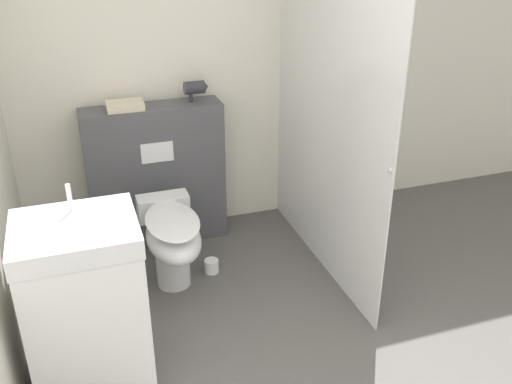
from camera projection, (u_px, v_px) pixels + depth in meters
The scene contains 8 objects.
wall_back at pixel (207, 63), 4.05m from camera, with size 8.00×0.06×2.50m.
partition_panel at pixel (157, 176), 4.08m from camera, with size 0.96×0.26×1.03m.
shower_glass at pixel (327, 116), 3.58m from camera, with size 0.04×1.63×2.12m.
toilet at pixel (172, 239), 3.59m from camera, with size 0.34×0.68×0.54m.
sink_vanity at pixel (86, 306), 2.80m from camera, with size 0.57×0.50×1.07m.
hair_drier at pixel (196, 88), 3.92m from camera, with size 0.17×0.09×0.14m.
folded_towel at pixel (125, 106), 3.79m from camera, with size 0.24×0.17×0.05m.
spare_toilet_roll at pixel (212, 266), 3.88m from camera, with size 0.10×0.10×0.09m.
Camera 1 is at (-0.97, -1.55, 2.20)m, focal length 40.00 mm.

